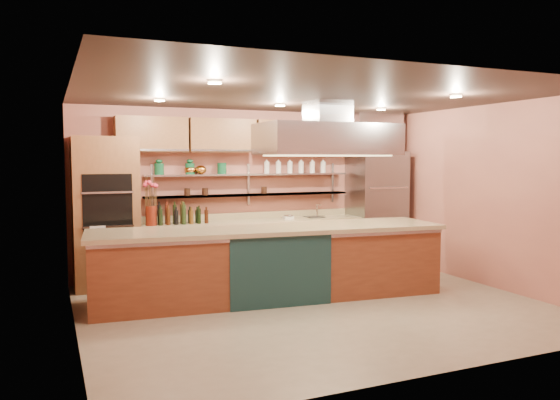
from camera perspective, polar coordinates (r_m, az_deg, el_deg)
name	(u,v)px	position (r m, az deg, el deg)	size (l,w,h in m)	color
floor	(315,307)	(7.45, 3.69, -11.09)	(6.00, 5.00, 0.02)	gray
ceiling	(316,95)	(7.23, 3.80, 10.91)	(6.00, 5.00, 0.02)	black
wall_back	(251,191)	(9.50, -3.09, 0.90)	(6.00, 0.04, 2.80)	#AA6250
wall_front	(441,223)	(5.11, 16.52, -2.28)	(6.00, 0.04, 2.80)	#AA6250
wall_left	(73,211)	(6.44, -20.82, -1.05)	(0.04, 5.00, 2.80)	#AA6250
wall_right	(490,196)	(8.97, 21.10, 0.40)	(0.04, 5.00, 2.80)	#AA6250
oven_stack	(106,213)	(8.66, -17.74, -1.30)	(0.95, 0.64, 2.30)	brown
refrigerator	(376,208)	(10.26, 10.05, -0.86)	(0.95, 0.72, 2.10)	gray
back_counter	(254,247)	(9.31, -2.72, -4.97)	(3.84, 0.64, 0.93)	tan
wall_shelf_lower	(250,195)	(9.36, -3.11, 0.54)	(3.60, 0.26, 0.03)	#A2A5A9
wall_shelf_upper	(250,174)	(9.35, -3.11, 2.68)	(3.60, 0.26, 0.03)	#A2A5A9
upper_cabinets	(254,136)	(9.32, -2.73, 6.68)	(4.60, 0.36, 0.55)	brown
range_hood	(327,139)	(7.99, 4.97, 6.33)	(2.00, 1.00, 0.45)	#A2A5A9
ceiling_downlights	(309,99)	(7.40, 3.09, 10.53)	(4.00, 2.80, 0.02)	#FFE5A5
island	(270,263)	(7.75, -1.03, -6.55)	(4.86, 1.06, 1.01)	brown
flower_vase	(151,216)	(8.73, -13.32, -1.61)	(0.17, 0.17, 0.31)	#5C190D
oil_bottle_cluster	(183,215)	(8.83, -10.09, -1.59)	(0.86, 0.24, 0.27)	black
kitchen_scale	(288,216)	(9.42, 0.87, -1.71)	(0.16, 0.12, 0.09)	silver
bar_faucet	(317,211)	(9.76, 3.87, -1.10)	(0.03, 0.03, 0.23)	white
copper_kettle	(201,170)	(9.08, -8.27, 3.16)	(0.19, 0.19, 0.15)	#C3792D
green_canister	(222,168)	(9.18, -6.09, 3.30)	(0.15, 0.15, 0.18)	#0F4928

